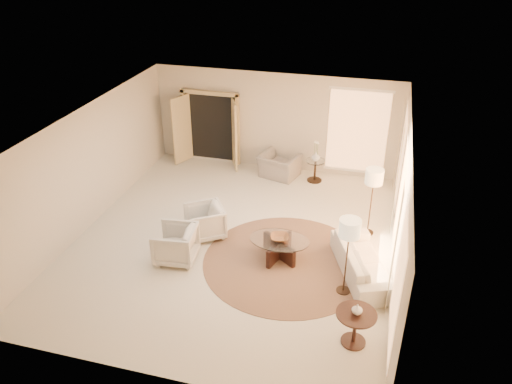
% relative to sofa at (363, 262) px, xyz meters
% --- Properties ---
extents(room, '(7.04, 8.04, 2.83)m').
position_rel_sofa_xyz_m(room, '(-2.90, 0.49, 1.09)').
color(room, beige).
rests_on(room, ground).
extents(windows_right, '(0.10, 6.40, 2.40)m').
position_rel_sofa_xyz_m(windows_right, '(0.55, 0.59, 1.04)').
color(windows_right, '#FAAB64').
rests_on(windows_right, room).
extents(window_back_corner, '(1.70, 0.10, 2.40)m').
position_rel_sofa_xyz_m(window_back_corner, '(-0.60, 4.44, 1.04)').
color(window_back_corner, '#FAAB64').
rests_on(window_back_corner, room).
extents(curtains_right, '(0.06, 5.20, 2.60)m').
position_rel_sofa_xyz_m(curtains_right, '(0.50, 1.49, 0.99)').
color(curtains_right, '#BEB38A').
rests_on(curtains_right, room).
extents(french_doors, '(1.95, 0.66, 2.16)m').
position_rel_sofa_xyz_m(french_doors, '(-4.80, 4.31, 0.76)').
color(french_doors, tan).
rests_on(french_doors, room).
extents(area_rug, '(4.12, 4.12, 0.01)m').
position_rel_sofa_xyz_m(area_rug, '(-1.58, 0.00, -0.30)').
color(area_rug, '#432A1D').
rests_on(area_rug, room).
extents(sofa, '(1.56, 2.27, 0.62)m').
position_rel_sofa_xyz_m(sofa, '(0.00, 0.00, 0.00)').
color(sofa, beige).
rests_on(sofa, room).
extents(armchair_left, '(1.08, 1.09, 0.83)m').
position_rel_sofa_xyz_m(armchair_left, '(-3.60, 0.51, 0.11)').
color(armchair_left, beige).
rests_on(armchair_left, room).
extents(armchair_right, '(0.87, 0.91, 0.86)m').
position_rel_sofa_xyz_m(armchair_right, '(-3.89, -0.51, 0.12)').
color(armchair_right, beige).
rests_on(armchair_right, room).
extents(accent_chair, '(1.16, 0.91, 0.90)m').
position_rel_sofa_xyz_m(accent_chair, '(-2.63, 3.89, 0.14)').
color(accent_chair, gray).
rests_on(accent_chair, room).
extents(coffee_table, '(1.62, 1.62, 0.47)m').
position_rel_sofa_xyz_m(coffee_table, '(-1.78, 0.11, -0.01)').
color(coffee_table, black).
rests_on(coffee_table, room).
extents(end_table, '(0.69, 0.69, 0.65)m').
position_rel_sofa_xyz_m(end_table, '(0.00, -1.95, 0.14)').
color(end_table, black).
rests_on(end_table, room).
extents(side_table, '(0.53, 0.53, 0.62)m').
position_rel_sofa_xyz_m(side_table, '(-1.61, 3.89, 0.07)').
color(side_table, black).
rests_on(side_table, room).
extents(floor_lamp_near, '(0.40, 0.40, 1.64)m').
position_rel_sofa_xyz_m(floor_lamp_near, '(0.00, 1.59, 1.09)').
color(floor_lamp_near, black).
rests_on(floor_lamp_near, room).
extents(floor_lamp_far, '(0.40, 0.40, 1.64)m').
position_rel_sofa_xyz_m(floor_lamp_far, '(-0.31, -0.65, 1.09)').
color(floor_lamp_far, black).
rests_on(floor_lamp_far, room).
extents(bowl, '(0.45, 0.45, 0.09)m').
position_rel_sofa_xyz_m(bowl, '(-1.78, 0.11, 0.21)').
color(bowl, brown).
rests_on(bowl, coffee_table).
extents(end_vase, '(0.19, 0.19, 0.19)m').
position_rel_sofa_xyz_m(end_vase, '(0.00, -1.95, 0.43)').
color(end_vase, silver).
rests_on(end_vase, end_table).
extents(side_vase, '(0.25, 0.25, 0.25)m').
position_rel_sofa_xyz_m(side_vase, '(-1.61, 3.89, 0.43)').
color(side_vase, silver).
rests_on(side_vase, side_table).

